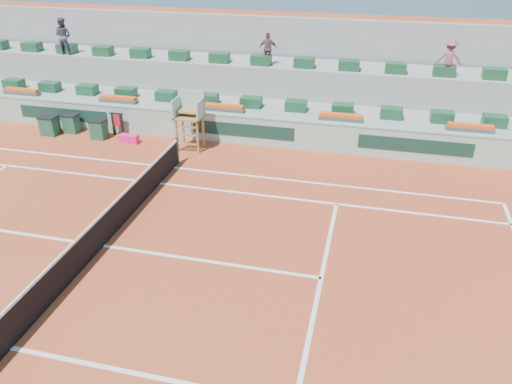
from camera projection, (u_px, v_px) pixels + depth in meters
ground at (103, 246)px, 14.61m from camera, size 90.00×90.00×0.00m
seating_tier_lower at (215, 110)px, 23.48m from camera, size 36.00×4.00×1.20m
seating_tier_upper at (224, 86)px, 24.52m from camera, size 36.00×2.40×2.60m
stadium_back_wall at (233, 60)px, 25.46m from camera, size 36.00×0.40×4.40m
player_bag at (129, 139)px, 21.43m from camera, size 0.80×0.36×0.36m
spectator_left at (63, 36)px, 24.45m from camera, size 0.87×0.69×1.76m
spectator_mid at (268, 49)px, 22.62m from camera, size 0.88×0.42×1.45m
spectator_right at (449, 58)px, 20.82m from camera, size 1.06×0.67×1.56m
court_lines at (103, 246)px, 14.61m from camera, size 23.89×11.09×0.01m
tennis_net at (101, 231)px, 14.36m from camera, size 0.10×11.97×1.10m
advertising_hoarding at (200, 125)px, 21.58m from camera, size 36.00×0.34×1.26m
umpire_chair at (190, 113)px, 20.29m from camera, size 1.10×0.90×2.40m
seat_row_lower at (208, 99)px, 22.32m from camera, size 32.90×0.60×0.44m
seat_row_upper at (220, 58)px, 23.28m from camera, size 32.90×0.60×0.44m
flower_planters at (170, 104)px, 21.99m from camera, size 26.80×0.36×0.28m
drink_cooler_a at (99, 129)px, 21.75m from camera, size 0.66×0.57×0.84m
drink_cooler_b at (71, 123)px, 22.40m from camera, size 0.66×0.57×0.84m
drink_cooler_c at (50, 125)px, 22.17m from camera, size 0.74×0.64×0.84m
towel_rack at (117, 122)px, 22.01m from camera, size 0.60×0.10×1.03m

